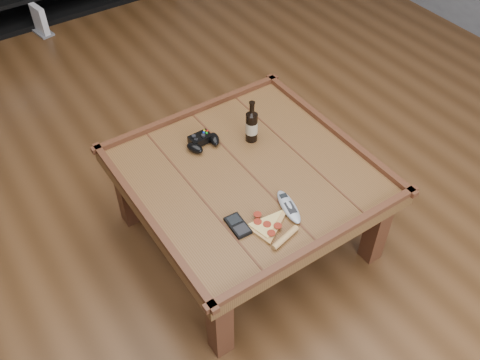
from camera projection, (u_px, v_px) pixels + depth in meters
ground at (247, 236)px, 2.63m from camera, size 6.00×6.00×0.00m
coffee_table at (248, 181)px, 2.36m from camera, size 1.03×1.03×0.48m
beer_bottle at (252, 125)px, 2.40m from camera, size 0.06×0.06×0.21m
game_controller at (203, 141)px, 2.42m from camera, size 0.18×0.12×0.05m
pizza_slice at (270, 228)px, 2.08m from camera, size 0.20×0.27×0.03m
smartphone at (238, 225)px, 2.09m from camera, size 0.07×0.12×0.02m
remote_control at (289, 207)px, 2.15m from camera, size 0.10×0.20×0.03m
game_console at (40, 21)px, 3.93m from camera, size 0.12×0.19×0.22m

